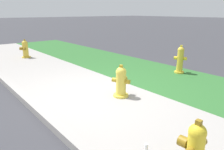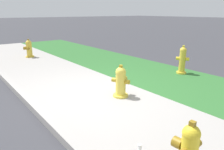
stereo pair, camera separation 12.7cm
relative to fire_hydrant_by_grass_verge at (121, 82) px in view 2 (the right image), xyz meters
The scene contains 7 objects.
ground_plane 0.67m from the fire_hydrant_by_grass_verge, 132.68° to the right, with size 120.00×120.00×0.00m, color #38383D.
sidewalk_pavement 0.67m from the fire_hydrant_by_grass_verge, 132.68° to the right, with size 18.00×2.19×0.01m, color #9E9993.
grass_verge 1.91m from the fire_hydrant_by_grass_verge, 102.33° to the left, with size 18.00×2.36×0.01m, color #2D662D.
street_curb 1.68m from the fire_hydrant_by_grass_verge, 104.00° to the right, with size 18.00×0.16×0.12m, color #9E9993.
fire_hydrant_by_grass_verge is the anchor object (origin of this frame).
fire_hydrant_across_street 2.49m from the fire_hydrant_by_grass_verge, 96.75° to the left, with size 0.35×0.33×0.80m.
fire_hydrant_at_driveway 5.19m from the fire_hydrant_by_grass_verge, behind, with size 0.38×0.37×0.70m.
Camera 2 is at (3.62, -2.26, 1.69)m, focal length 35.00 mm.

